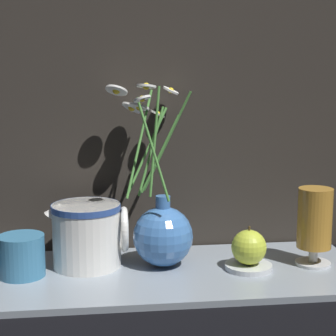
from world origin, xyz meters
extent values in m
plane|color=black|center=(0.00, 0.00, 0.00)|extent=(6.00, 6.00, 0.00)
cube|color=gray|center=(0.00, 0.00, 0.01)|extent=(0.75, 0.30, 0.01)
sphere|color=#3F72B7|center=(-0.01, 0.03, 0.07)|extent=(0.12, 0.12, 0.12)
cylinder|color=#3F72B7|center=(-0.01, 0.03, 0.13)|extent=(0.03, 0.03, 0.04)
cylinder|color=#4C8E3D|center=(-0.02, 0.04, 0.26)|extent=(0.03, 0.04, 0.21)
cylinder|color=white|center=(-0.04, 0.05, 0.36)|extent=(0.05, 0.05, 0.01)
sphere|color=yellow|center=(-0.04, 0.05, 0.36)|extent=(0.01, 0.01, 0.01)
cylinder|color=#4C8E3D|center=(-0.03, 0.01, 0.25)|extent=(0.06, 0.05, 0.19)
cylinder|color=white|center=(-0.05, -0.02, 0.34)|extent=(0.04, 0.04, 0.01)
sphere|color=yellow|center=(-0.05, -0.02, 0.34)|extent=(0.01, 0.01, 0.01)
cylinder|color=#4C8E3D|center=(-0.05, 0.06, 0.25)|extent=(0.06, 0.09, 0.20)
cylinder|color=white|center=(-0.09, 0.09, 0.35)|extent=(0.06, 0.06, 0.02)
sphere|color=yellow|center=(-0.09, 0.09, 0.35)|extent=(0.02, 0.02, 0.02)
cylinder|color=#4C8E3D|center=(-0.03, 0.07, 0.23)|extent=(0.09, 0.06, 0.17)
cylinder|color=white|center=(-0.06, 0.12, 0.32)|extent=(0.06, 0.06, 0.03)
sphere|color=yellow|center=(-0.06, 0.12, 0.32)|extent=(0.01, 0.01, 0.01)
cylinder|color=#4C8E3D|center=(-0.01, 0.07, 0.23)|extent=(0.08, 0.01, 0.15)
cylinder|color=white|center=(-0.01, 0.11, 0.30)|extent=(0.03, 0.03, 0.02)
sphere|color=yellow|center=(-0.01, 0.11, 0.30)|extent=(0.01, 0.01, 0.01)
cylinder|color=#4C8E3D|center=(-0.03, 0.06, 0.24)|extent=(0.06, 0.05, 0.17)
cylinder|color=white|center=(-0.05, 0.09, 0.32)|extent=(0.06, 0.06, 0.02)
sphere|color=yellow|center=(-0.05, 0.09, 0.32)|extent=(0.01, 0.01, 0.01)
cylinder|color=#4C8E3D|center=(0.01, 0.08, 0.25)|extent=(0.10, 0.03, 0.20)
cylinder|color=white|center=(0.02, 0.12, 0.35)|extent=(0.04, 0.04, 0.02)
sphere|color=yellow|center=(0.02, 0.12, 0.35)|extent=(0.01, 0.01, 0.01)
cylinder|color=teal|center=(-0.28, 0.01, 0.05)|extent=(0.09, 0.09, 0.08)
cylinder|color=white|center=(-0.16, 0.05, 0.07)|extent=(0.13, 0.13, 0.12)
cylinder|color=#2D4C93|center=(-0.16, 0.05, 0.13)|extent=(0.13, 0.13, 0.01)
torus|color=white|center=(-0.08, 0.05, 0.08)|extent=(0.01, 0.09, 0.09)
cone|color=white|center=(-0.21, 0.05, 0.13)|extent=(0.05, 0.04, 0.04)
cylinder|color=silver|center=(0.29, 0.00, 0.01)|extent=(0.07, 0.07, 0.01)
cylinder|color=silver|center=(0.29, 0.00, 0.03)|extent=(0.02, 0.02, 0.03)
cylinder|color=#B77F2D|center=(0.29, 0.00, 0.11)|extent=(0.07, 0.07, 0.12)
cylinder|color=silver|center=(0.15, -0.01, 0.02)|extent=(0.09, 0.09, 0.01)
sphere|color=#B7C638|center=(0.15, -0.01, 0.06)|extent=(0.07, 0.07, 0.07)
cylinder|color=#4C3819|center=(0.15, -0.01, 0.09)|extent=(0.00, 0.00, 0.01)
camera|label=1|loc=(-0.13, -1.02, 0.39)|focal=60.00mm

